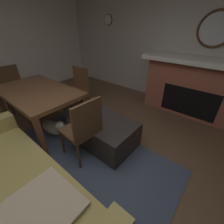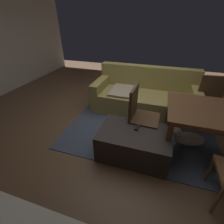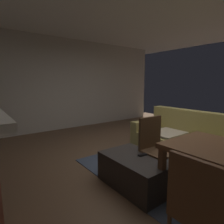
# 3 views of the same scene
# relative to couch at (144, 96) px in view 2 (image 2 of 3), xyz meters

# --- Properties ---
(floor) EXTENTS (8.43, 8.43, 0.00)m
(floor) POSITION_rel_couch_xyz_m (-0.27, -0.64, -0.31)
(floor) COLOR brown
(area_rug) EXTENTS (2.60, 2.00, 0.01)m
(area_rug) POSITION_rel_couch_xyz_m (0.05, -0.75, -0.31)
(area_rug) COLOR #3D475B
(area_rug) RESTS_ON ground
(couch) EXTENTS (2.15, 0.95, 0.90)m
(couch) POSITION_rel_couch_xyz_m (0.00, 0.00, 0.00)
(couch) COLOR #9E8E4C
(couch) RESTS_ON ground
(ottoman_coffee_table) EXTENTS (1.01, 0.66, 0.42)m
(ottoman_coffee_table) POSITION_rel_couch_xyz_m (0.05, -1.43, -0.10)
(ottoman_coffee_table) COLOR #2D2826
(ottoman_coffee_table) RESTS_ON ground
(tv_remote) EXTENTS (0.07, 0.17, 0.02)m
(tv_remote) POSITION_rel_couch_xyz_m (0.07, -1.33, 0.12)
(tv_remote) COLOR black
(tv_remote) RESTS_ON ottoman_coffee_table
(dining_chair_north) EXTENTS (0.48, 0.48, 0.93)m
(dining_chair_north) POSITION_rel_couch_xyz_m (1.21, -0.21, 0.21)
(dining_chair_north) COLOR #513823
(dining_chair_north) RESTS_ON ground
(dining_chair_west) EXTENTS (0.46, 0.46, 0.93)m
(dining_chair_west) POSITION_rel_couch_xyz_m (0.05, -1.05, 0.21)
(dining_chair_west) COLOR #513823
(dining_chair_west) RESTS_ON ground
(small_dog) EXTENTS (0.54, 0.27, 0.30)m
(small_dog) POSITION_rel_couch_xyz_m (0.82, -1.01, -0.14)
(small_dog) COLOR silver
(small_dog) RESTS_ON ground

